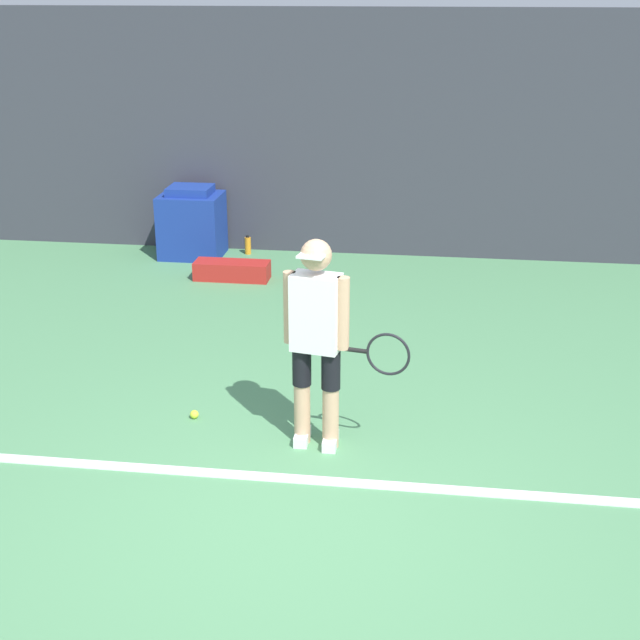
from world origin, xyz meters
TOP-DOWN VIEW (x-y plane):
  - ground_plane at (0.00, 0.00)m, footprint 24.00×24.00m
  - back_wall at (0.00, 5.98)m, footprint 24.00×0.10m
  - court_baseline at (0.00, 0.48)m, footprint 21.60×0.10m
  - tennis_player at (0.06, 1.00)m, footprint 0.91×0.31m
  - tennis_ball at (-0.96, 1.28)m, footprint 0.07×0.07m
  - covered_chair at (-2.14, 5.56)m, footprint 0.74×0.62m
  - equipment_bag at (-1.45, 4.71)m, footprint 0.85×0.30m
  - water_bottle at (-1.48, 5.72)m, footprint 0.08×0.08m

SIDE VIEW (x-z plane):
  - ground_plane at x=0.00m, z-range 0.00..0.00m
  - court_baseline at x=0.00m, z-range 0.00..0.01m
  - tennis_ball at x=-0.96m, z-range 0.00..0.07m
  - equipment_bag at x=-1.45m, z-range 0.00..0.21m
  - water_bottle at x=-1.48m, z-range -0.01..0.23m
  - covered_chair at x=-2.14m, z-range -0.02..0.85m
  - tennis_player at x=0.06m, z-range 0.08..1.65m
  - back_wall at x=0.00m, z-range 0.00..2.93m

